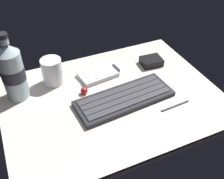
# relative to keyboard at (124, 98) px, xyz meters

# --- Properties ---
(ground_plane) EXTENTS (0.64, 0.48, 0.03)m
(ground_plane) POSITION_rel_keyboard_xyz_m (-0.03, 0.02, -0.02)
(ground_plane) COLOR beige
(keyboard) EXTENTS (0.30, 0.13, 0.02)m
(keyboard) POSITION_rel_keyboard_xyz_m (0.00, 0.00, 0.00)
(keyboard) COLOR #232328
(keyboard) RESTS_ON ground_plane
(handheld_device) EXTENTS (0.13, 0.09, 0.02)m
(handheld_device) POSITION_rel_keyboard_xyz_m (-0.02, 0.14, -0.00)
(handheld_device) COLOR silver
(handheld_device) RESTS_ON ground_plane
(juice_cup) EXTENTS (0.06, 0.06, 0.09)m
(juice_cup) POSITION_rel_keyboard_xyz_m (-0.17, 0.17, 0.03)
(juice_cup) COLOR silver
(juice_cup) RESTS_ON ground_plane
(water_bottle) EXTENTS (0.07, 0.07, 0.21)m
(water_bottle) POSITION_rel_keyboard_xyz_m (-0.28, 0.15, 0.08)
(water_bottle) COLOR silver
(water_bottle) RESTS_ON ground_plane
(charger_block) EXTENTS (0.07, 0.06, 0.02)m
(charger_block) POSITION_rel_keyboard_xyz_m (0.17, 0.13, 0.00)
(charger_block) COLOR black
(charger_block) RESTS_ON ground_plane
(trackball_mouse) EXTENTS (0.02, 0.02, 0.02)m
(trackball_mouse) POSITION_rel_keyboard_xyz_m (-0.10, 0.08, 0.00)
(trackball_mouse) COLOR red
(trackball_mouse) RESTS_ON ground_plane
(stylus_pen) EXTENTS (0.10, 0.01, 0.01)m
(stylus_pen) POSITION_rel_keyboard_xyz_m (0.12, -0.08, -0.00)
(stylus_pen) COLOR #26262B
(stylus_pen) RESTS_ON ground_plane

